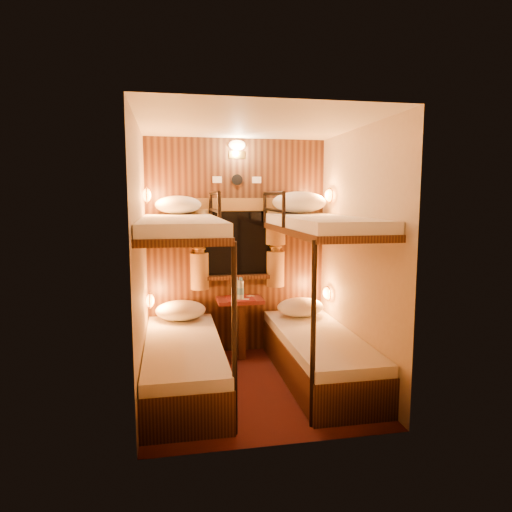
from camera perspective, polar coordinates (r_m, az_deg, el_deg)
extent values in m
plane|color=#3D1610|center=(4.46, -0.25, -15.91)|extent=(2.10, 2.10, 0.00)
plane|color=silver|center=(4.14, -0.27, 16.24)|extent=(2.10, 2.10, 0.00)
plane|color=#C6B293|center=(5.16, -2.39, 1.13)|extent=(2.40, 0.00, 2.40)
plane|color=#C6B293|center=(3.12, 3.29, -3.04)|extent=(2.40, 0.00, 2.40)
plane|color=#C6B293|center=(4.07, -14.24, -0.79)|extent=(0.00, 2.40, 2.40)
plane|color=#C6B293|center=(4.42, 12.59, -0.10)|extent=(0.00, 2.40, 2.40)
cube|color=black|center=(5.14, -2.37, 1.11)|extent=(2.00, 0.03, 2.40)
cube|color=black|center=(4.39, -9.04, -13.90)|extent=(0.70, 1.90, 0.35)
cube|color=white|center=(4.32, -9.10, -11.12)|extent=(0.68, 1.88, 0.10)
cube|color=black|center=(4.11, -9.40, 2.92)|extent=(0.70, 1.90, 0.06)
cube|color=white|center=(4.10, -9.43, 4.03)|extent=(0.68, 1.88, 0.10)
cylinder|color=black|center=(3.39, -2.71, -10.47)|extent=(0.04, 0.04, 1.45)
cylinder|color=black|center=(4.99, -5.68, 5.95)|extent=(0.04, 0.04, 0.32)
cylinder|color=black|center=(4.15, -4.61, 5.67)|extent=(0.04, 0.04, 0.32)
cylinder|color=black|center=(4.57, -5.22, 7.83)|extent=(0.04, 0.85, 0.04)
cylinder|color=black|center=(4.57, -5.19, 5.70)|extent=(0.03, 0.85, 0.03)
cube|color=black|center=(4.61, 7.76, -12.83)|extent=(0.70, 1.90, 0.35)
cube|color=white|center=(4.54, 7.81, -10.16)|extent=(0.68, 1.88, 0.10)
cube|color=black|center=(4.34, 8.06, 3.18)|extent=(0.70, 1.90, 0.06)
cube|color=white|center=(4.33, 8.08, 4.24)|extent=(0.68, 1.88, 0.10)
cylinder|color=black|center=(3.52, 7.16, -9.84)|extent=(0.04, 0.04, 1.45)
cylinder|color=black|center=(5.08, 1.11, 6.01)|extent=(0.04, 0.04, 0.32)
cylinder|color=black|center=(4.26, 3.49, 5.72)|extent=(0.04, 0.04, 0.32)
cylinder|color=black|center=(4.67, 2.20, 7.85)|extent=(0.04, 0.85, 0.04)
cylinder|color=black|center=(4.67, 2.19, 5.76)|extent=(0.03, 0.85, 0.03)
cube|color=black|center=(5.12, -2.34, 1.64)|extent=(0.98, 0.02, 0.78)
cube|color=black|center=(5.11, -2.32, 1.63)|extent=(0.90, 0.01, 0.70)
cube|color=black|center=(5.13, -2.24, -2.64)|extent=(1.00, 0.12, 0.04)
cube|color=olive|center=(5.06, -2.31, 6.45)|extent=(1.10, 0.06, 0.14)
cylinder|color=olive|center=(5.01, -7.15, 3.53)|extent=(0.22, 0.22, 0.40)
cylinder|color=olive|center=(5.03, -7.11, 0.92)|extent=(0.11, 0.11, 0.12)
cylinder|color=olive|center=(5.07, -7.06, -1.89)|extent=(0.20, 0.20, 0.40)
torus|color=#B88E36|center=(5.03, -7.11, 0.92)|extent=(0.14, 0.14, 0.02)
cylinder|color=olive|center=(5.14, 2.48, 3.68)|extent=(0.22, 0.22, 0.40)
cylinder|color=olive|center=(5.16, 2.47, 1.13)|extent=(0.11, 0.11, 0.12)
cylinder|color=olive|center=(5.19, 2.45, -1.61)|extent=(0.20, 0.20, 0.40)
torus|color=#B88E36|center=(5.16, 2.47, 1.13)|extent=(0.14, 0.14, 0.02)
cylinder|color=black|center=(5.10, -2.38, 9.50)|extent=(0.12, 0.02, 0.12)
cube|color=silver|center=(5.07, -4.88, 9.49)|extent=(0.10, 0.01, 0.07)
cube|color=silver|center=(5.13, 0.08, 9.49)|extent=(0.10, 0.01, 0.07)
cube|color=#B88E36|center=(5.11, -2.40, 12.52)|extent=(0.18, 0.01, 0.08)
ellipsoid|color=#FFCC8C|center=(5.10, -2.37, 13.66)|extent=(0.18, 0.09, 0.11)
ellipsoid|color=orange|center=(4.85, -13.09, -5.47)|extent=(0.08, 0.20, 0.13)
torus|color=#B88E36|center=(4.85, -13.09, -5.47)|extent=(0.02, 0.17, 0.17)
ellipsoid|color=orange|center=(4.73, -13.48, 7.40)|extent=(0.08, 0.20, 0.13)
torus|color=#B88E36|center=(4.73, -13.48, 7.40)|extent=(0.02, 0.17, 0.17)
ellipsoid|color=orange|center=(5.13, 8.92, -4.64)|extent=(0.08, 0.20, 0.13)
torus|color=#B88E36|center=(5.13, 8.92, -4.64)|extent=(0.02, 0.17, 0.17)
ellipsoid|color=orange|center=(5.02, 9.17, 7.50)|extent=(0.08, 0.20, 0.13)
torus|color=#B88E36|center=(5.02, 9.17, 7.50)|extent=(0.02, 0.17, 0.17)
cube|color=#5E1715|center=(5.06, -2.02, -5.55)|extent=(0.50, 0.34, 0.04)
cube|color=black|center=(5.14, -2.01, -9.08)|extent=(0.08, 0.30, 0.61)
cube|color=maroon|center=(5.05, -2.03, -5.30)|extent=(0.30, 0.34, 0.01)
cylinder|color=#99BFE5|center=(5.00, -2.49, -4.24)|extent=(0.07, 0.07, 0.21)
cylinder|color=#4380CA|center=(5.00, -2.49, -4.36)|extent=(0.07, 0.07, 0.07)
cylinder|color=#4380CA|center=(4.98, -2.50, -2.83)|extent=(0.04, 0.04, 0.03)
cylinder|color=#99BFE5|center=(4.99, -1.92, -4.28)|extent=(0.07, 0.07, 0.21)
cylinder|color=#4380CA|center=(4.99, -1.92, -4.40)|extent=(0.07, 0.07, 0.07)
cylinder|color=#4380CA|center=(4.96, -1.93, -2.88)|extent=(0.04, 0.04, 0.03)
cube|color=silver|center=(5.00, -1.28, -5.44)|extent=(0.09, 0.08, 0.01)
cube|color=silver|center=(5.16, -0.74, -5.02)|extent=(0.10, 0.10, 0.01)
ellipsoid|color=silver|center=(4.96, -9.40, -6.72)|extent=(0.53, 0.38, 0.21)
ellipsoid|color=silver|center=(5.07, 5.57, -6.37)|extent=(0.52, 0.37, 0.20)
ellipsoid|color=silver|center=(4.87, -9.70, 6.33)|extent=(0.48, 0.34, 0.19)
ellipsoid|color=silver|center=(5.02, 5.42, 6.71)|extent=(0.60, 0.43, 0.23)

